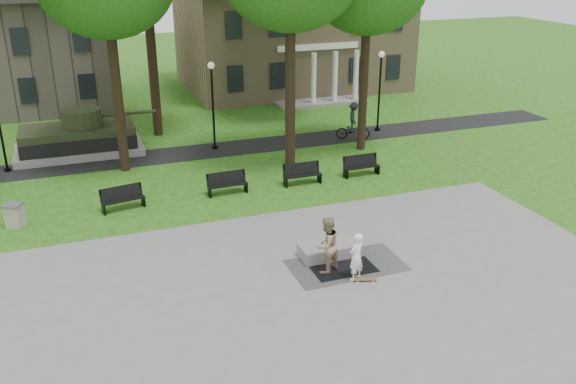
% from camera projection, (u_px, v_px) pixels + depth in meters
% --- Properties ---
extents(ground, '(120.00, 120.00, 0.00)m').
position_uv_depth(ground, '(281.00, 247.00, 22.61)').
color(ground, '#234A11').
rests_on(ground, ground).
extents(plaza, '(22.00, 16.00, 0.02)m').
position_uv_depth(plaza, '(337.00, 319.00, 18.26)').
color(plaza, gray).
rests_on(plaza, ground).
extents(footpath, '(44.00, 2.60, 0.01)m').
position_uv_depth(footpath, '(207.00, 151.00, 33.04)').
color(footpath, black).
rests_on(footpath, ground).
extents(building_right, '(17.00, 12.00, 8.60)m').
position_uv_depth(building_right, '(291.00, 29.00, 46.73)').
color(building_right, '#9E8460').
rests_on(building_right, ground).
extents(lamp_mid, '(0.36, 0.36, 4.73)m').
position_uv_depth(lamp_mid, '(213.00, 99.00, 32.40)').
color(lamp_mid, black).
rests_on(lamp_mid, ground).
extents(lamp_right, '(0.36, 0.36, 4.73)m').
position_uv_depth(lamp_right, '(380.00, 85.00, 35.58)').
color(lamp_right, black).
rests_on(lamp_right, ground).
extents(tank_monument, '(7.45, 3.40, 2.40)m').
position_uv_depth(tank_monument, '(79.00, 138.00, 32.40)').
color(tank_monument, gray).
rests_on(tank_monument, ground).
extents(puddle, '(2.20, 1.20, 0.00)m').
position_uv_depth(puddle, '(344.00, 269.00, 21.06)').
color(puddle, black).
rests_on(puddle, plaza).
extents(concrete_block, '(2.21, 1.02, 0.45)m').
position_uv_depth(concrete_block, '(330.00, 250.00, 21.89)').
color(concrete_block, gray).
rests_on(concrete_block, plaza).
extents(skateboard, '(0.80, 0.43, 0.07)m').
position_uv_depth(skateboard, '(365.00, 280.00, 20.31)').
color(skateboard, brown).
rests_on(skateboard, plaza).
extents(skateboarder, '(0.74, 0.64, 1.70)m').
position_uv_depth(skateboarder, '(356.00, 257.00, 20.10)').
color(skateboarder, white).
rests_on(skateboarder, plaza).
extents(friend_watching, '(1.20, 1.09, 2.01)m').
position_uv_depth(friend_watching, '(327.00, 245.00, 20.55)').
color(friend_watching, '#958260').
rests_on(friend_watching, plaza).
extents(cyclist, '(2.05, 1.33, 2.14)m').
position_uv_depth(cyclist, '(353.00, 124.00, 34.74)').
color(cyclist, black).
rests_on(cyclist, ground).
extents(park_bench_0, '(1.85, 0.86, 1.00)m').
position_uv_depth(park_bench_0, '(123.00, 197.00, 25.67)').
color(park_bench_0, black).
rests_on(park_bench_0, ground).
extents(park_bench_1, '(1.82, 0.59, 1.00)m').
position_uv_depth(park_bench_1, '(227.00, 183.00, 27.27)').
color(park_bench_1, black).
rests_on(park_bench_1, ground).
extents(park_bench_2, '(1.80, 0.53, 1.00)m').
position_uv_depth(park_bench_2, '(302.00, 173.00, 28.38)').
color(park_bench_2, black).
rests_on(park_bench_2, ground).
extents(park_bench_3, '(1.81, 0.55, 1.00)m').
position_uv_depth(park_bench_3, '(361.00, 165.00, 29.45)').
color(park_bench_3, black).
rests_on(park_bench_3, ground).
extents(trash_bin, '(0.88, 0.88, 0.96)m').
position_uv_depth(trash_bin, '(15.00, 215.00, 24.11)').
color(trash_bin, gray).
rests_on(trash_bin, ground).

